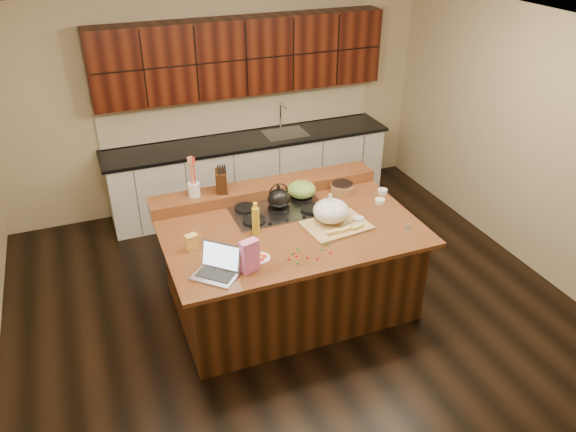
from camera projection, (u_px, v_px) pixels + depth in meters
name	position (u px, v px, depth m)	size (l,w,h in m)	color
room	(290.00, 185.00, 5.09)	(5.52, 5.02, 2.72)	black
island	(290.00, 265.00, 5.53)	(2.40, 1.60, 0.92)	black
back_ledge	(265.00, 189.00, 5.84)	(2.40, 0.30, 0.12)	black
cooktop	(279.00, 210.00, 5.54)	(0.92, 0.52, 0.05)	gray
back_counter	(247.00, 134.00, 7.16)	(3.70, 0.66, 2.40)	silver
kettle	(279.00, 199.00, 5.48)	(0.22, 0.22, 0.20)	black
green_bowl	(302.00, 189.00, 5.68)	(0.29, 0.29, 0.16)	olive
laptop	(218.00, 267.00, 4.61)	(0.45, 0.45, 0.25)	#B7B7BC
oil_bottle	(256.00, 221.00, 5.12)	(0.07, 0.07, 0.27)	gold
vinegar_bottle	(330.00, 211.00, 5.31)	(0.06, 0.06, 0.25)	silver
wooden_tray	(332.00, 214.00, 5.28)	(0.63, 0.50, 0.24)	tan
ramekin_a	(359.00, 220.00, 5.36)	(0.10, 0.10, 0.04)	white
ramekin_b	(382.00, 191.00, 5.87)	(0.10, 0.10, 0.04)	white
ramekin_c	(380.00, 201.00, 5.68)	(0.10, 0.10, 0.04)	white
strainer_bowl	(342.00, 189.00, 5.87)	(0.24, 0.24, 0.09)	#996B3F
kitchen_timer	(408.00, 226.00, 5.24)	(0.08, 0.08, 0.07)	silver
pink_bag	(249.00, 256.00, 4.61)	(0.15, 0.08, 0.29)	pink
candy_plate	(260.00, 258.00, 4.82)	(0.18, 0.18, 0.01)	white
package_box	(192.00, 242.00, 4.92)	(0.11, 0.07, 0.15)	#E0B54F
utensil_crock	(194.00, 190.00, 5.54)	(0.12, 0.12, 0.14)	white
knife_block	(221.00, 181.00, 5.61)	(0.11, 0.18, 0.22)	black
gumdrop_0	(289.00, 259.00, 4.80)	(0.02, 0.02, 0.02)	red
gumdrop_1	(328.00, 245.00, 5.00)	(0.02, 0.02, 0.02)	#198C26
gumdrop_2	(294.00, 253.00, 4.89)	(0.02, 0.02, 0.02)	red
gumdrop_3	(297.00, 249.00, 4.94)	(0.02, 0.02, 0.02)	#198C26
gumdrop_4	(331.00, 253.00, 4.89)	(0.02, 0.02, 0.02)	red
gumdrop_5	(322.00, 249.00, 4.94)	(0.02, 0.02, 0.02)	#198C26
gumdrop_6	(328.00, 241.00, 5.05)	(0.02, 0.02, 0.02)	red
gumdrop_7	(299.00, 250.00, 4.92)	(0.02, 0.02, 0.02)	#198C26
gumdrop_8	(296.00, 256.00, 4.84)	(0.02, 0.02, 0.02)	red
gumdrop_9	(293.00, 254.00, 4.87)	(0.02, 0.02, 0.02)	#198C26
gumdrop_10	(317.00, 259.00, 4.81)	(0.02, 0.02, 0.02)	red
gumdrop_11	(298.00, 263.00, 4.75)	(0.02, 0.02, 0.02)	#198C26
gumdrop_12	(307.00, 258.00, 4.82)	(0.02, 0.02, 0.02)	red
gumdrop_13	(324.00, 244.00, 5.02)	(0.02, 0.02, 0.02)	#198C26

